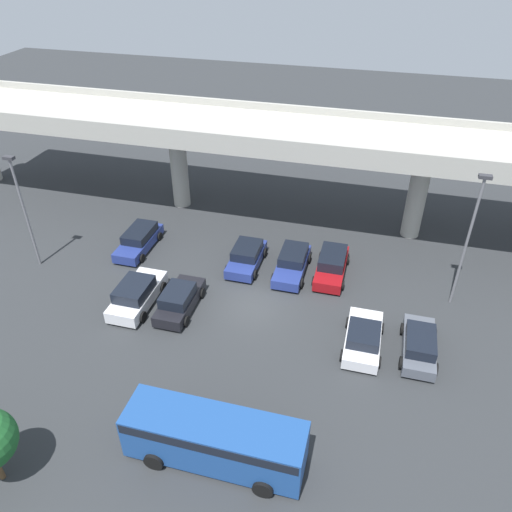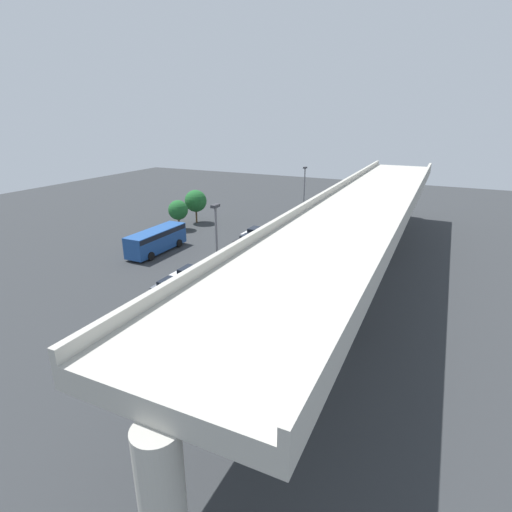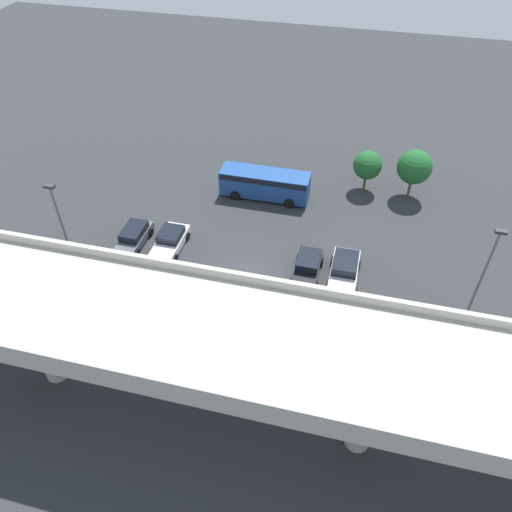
# 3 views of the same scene
# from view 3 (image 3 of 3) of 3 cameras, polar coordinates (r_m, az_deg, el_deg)

# --- Properties ---
(ground_plane) EXTENTS (119.37, 119.37, 0.00)m
(ground_plane) POSITION_cam_3_polar(r_m,az_deg,el_deg) (37.79, -0.97, -2.37)
(ground_plane) COLOR #2D3033
(highway_overpass) EXTENTS (57.07, 7.51, 7.98)m
(highway_overpass) POSITION_cam_3_polar(r_m,az_deg,el_deg) (25.71, -7.66, -8.94)
(highway_overpass) COLOR #ADAAA0
(highway_overpass) RESTS_ON ground_plane
(parked_car_0) EXTENTS (2.06, 4.80, 1.48)m
(parked_car_0) POSITION_cam_3_polar(r_m,az_deg,el_deg) (33.80, 13.50, -9.14)
(parked_car_0) COLOR navy
(parked_car_0) RESTS_ON ground_plane
(parked_car_1) EXTENTS (2.23, 4.82, 1.69)m
(parked_car_1) POSITION_cam_3_polar(r_m,az_deg,el_deg) (37.72, 10.06, -1.61)
(parked_car_1) COLOR silver
(parked_car_1) RESTS_ON ground_plane
(parked_car_2) EXTENTS (2.05, 4.45, 1.57)m
(parked_car_2) POSITION_cam_3_polar(r_m,az_deg,el_deg) (37.70, 5.91, -1.24)
(parked_car_2) COLOR black
(parked_car_2) RESTS_ON ground_plane
(parked_car_3) EXTENTS (2.14, 4.37, 1.50)m
(parked_car_3) POSITION_cam_3_polar(r_m,az_deg,el_deg) (34.18, -0.14, -6.76)
(parked_car_3) COLOR navy
(parked_car_3) RESTS_ON ground_plane
(parked_car_4) EXTENTS (2.09, 4.76, 1.50)m
(parked_car_4) POSITION_cam_3_polar(r_m,az_deg,el_deg) (34.79, -5.33, -5.87)
(parked_car_4) COLOR navy
(parked_car_4) RESTS_ON ground_plane
(parked_car_5) EXTENTS (2.08, 4.79, 1.59)m
(parked_car_5) POSITION_cam_3_polar(r_m,az_deg,el_deg) (35.25, -9.62, -5.52)
(parked_car_5) COLOR maroon
(parked_car_5) RESTS_ON ground_plane
(parked_car_6) EXTENTS (2.17, 4.44, 1.46)m
(parked_car_6) POSITION_cam_3_polar(r_m,az_deg,el_deg) (40.43, -9.78, 1.71)
(parked_car_6) COLOR silver
(parked_car_6) RESTS_ON ground_plane
(parked_car_7) EXTENTS (1.97, 4.43, 1.46)m
(parked_car_7) POSITION_cam_3_polar(r_m,az_deg,el_deg) (41.39, -13.80, 2.15)
(parked_car_7) COLOR #515660
(parked_car_7) RESTS_ON ground_plane
(shuttle_bus) EXTENTS (7.95, 2.57, 2.52)m
(shuttle_bus) POSITION_cam_3_polar(r_m,az_deg,el_deg) (45.06, 1.03, 8.41)
(shuttle_bus) COLOR #1E478C
(shuttle_bus) RESTS_ON ground_plane
(lamp_post_near_aisle) EXTENTS (0.70, 0.35, 8.75)m
(lamp_post_near_aisle) POSITION_cam_3_polar(r_m,az_deg,el_deg) (36.33, -21.12, 2.76)
(lamp_post_near_aisle) COLOR slate
(lamp_post_near_aisle) RESTS_ON ground_plane
(lamp_post_mid_lot) EXTENTS (0.70, 0.35, 8.04)m
(lamp_post_mid_lot) POSITION_cam_3_polar(r_m,az_deg,el_deg) (34.51, 24.63, -1.62)
(lamp_post_mid_lot) COLOR slate
(lamp_post_mid_lot) RESTS_ON ground_plane
(tree_front_left) EXTENTS (3.04, 3.04, 4.61)m
(tree_front_left) POSITION_cam_3_polar(r_m,az_deg,el_deg) (46.35, 17.66, 9.66)
(tree_front_left) COLOR brown
(tree_front_left) RESTS_ON ground_plane
(tree_front_centre) EXTENTS (2.57, 2.57, 3.91)m
(tree_front_centre) POSITION_cam_3_polar(r_m,az_deg,el_deg) (46.47, 12.63, 10.09)
(tree_front_centre) COLOR brown
(tree_front_centre) RESTS_ON ground_plane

